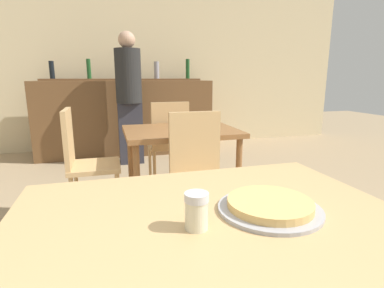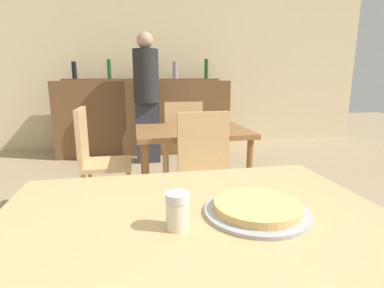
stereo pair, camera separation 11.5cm
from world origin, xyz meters
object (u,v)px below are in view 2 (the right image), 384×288
(chair_far_side_left, at_px, (96,155))
(person_standing, at_px, (147,94))
(chair_far_side_back, at_px, (182,139))
(pizza_tray, at_px, (257,208))
(cheese_shaker, at_px, (178,210))
(chair_far_side_front, at_px, (207,169))

(chair_far_side_left, xyz_separation_m, person_standing, (0.50, 1.64, 0.41))
(chair_far_side_back, height_order, pizza_tray, chair_far_side_back)
(person_standing, bearing_deg, cheese_shaker, -91.30)
(chair_far_side_back, distance_m, person_standing, 1.22)
(chair_far_side_left, xyz_separation_m, pizza_tray, (0.68, -1.71, 0.24))
(chair_far_side_left, relative_size, cheese_shaker, 8.99)
(chair_far_side_front, relative_size, person_standing, 0.53)
(chair_far_side_left, height_order, pizza_tray, chair_far_side_left)
(pizza_tray, bearing_deg, cheese_shaker, -170.06)
(chair_far_side_back, bearing_deg, chair_far_side_front, 90.00)
(chair_far_side_front, height_order, chair_far_side_back, same)
(cheese_shaker, bearing_deg, person_standing, 88.70)
(chair_far_side_back, bearing_deg, cheese_shaker, 80.48)
(chair_far_side_front, distance_m, pizza_tray, 1.21)
(cheese_shaker, bearing_deg, chair_far_side_front, 72.54)
(pizza_tray, height_order, person_standing, person_standing)
(chair_far_side_back, relative_size, person_standing, 0.53)
(chair_far_side_front, xyz_separation_m, chair_far_side_left, (-0.81, 0.53, 0.00))
(chair_far_side_front, distance_m, person_standing, 2.23)
(pizza_tray, height_order, cheese_shaker, cheese_shaker)
(pizza_tray, bearing_deg, person_standing, 92.97)
(cheese_shaker, relative_size, person_standing, 0.06)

